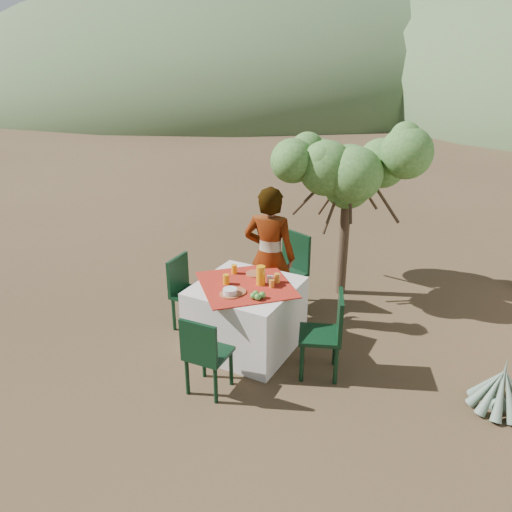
{
  "coord_description": "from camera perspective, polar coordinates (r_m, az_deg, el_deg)",
  "views": [
    {
      "loc": [
        2.06,
        -3.96,
        3.05
      ],
      "look_at": [
        -0.4,
        0.6,
        0.92
      ],
      "focal_mm": 35.0,
      "sensor_mm": 36.0,
      "label": 1
    }
  ],
  "objects": [
    {
      "name": "glass_far",
      "position": [
        5.54,
        -2.51,
        -1.51
      ],
      "size": [
        0.06,
        0.06,
        0.1
      ],
      "primitive_type": "cylinder",
      "color": "orange",
      "rests_on": "table"
    },
    {
      "name": "ground",
      "position": [
        5.41,
        0.7,
        -12.0
      ],
      "size": [
        160.0,
        160.0,
        0.0
      ],
      "primitive_type": "plane",
      "color": "#382919",
      "rests_on": "ground"
    },
    {
      "name": "white_bowl",
      "position": [
        5.07,
        -2.98,
        -4.04
      ],
      "size": [
        0.15,
        0.15,
        0.05
      ],
      "primitive_type": "cylinder",
      "color": "silver",
      "rests_on": "bowl_plate"
    },
    {
      "name": "napkin_holder",
      "position": [
        5.31,
        1.61,
        -2.7
      ],
      "size": [
        0.07,
        0.06,
        0.08
      ],
      "primitive_type": "cube",
      "rotation": [
        0.0,
        0.0,
        0.38
      ],
      "color": "silver",
      "rests_on": "table"
    },
    {
      "name": "bowl_plate",
      "position": [
        5.08,
        -2.97,
        -4.37
      ],
      "size": [
        0.22,
        0.22,
        0.01
      ],
      "primitive_type": "cylinder",
      "color": "brown",
      "rests_on": "table"
    },
    {
      "name": "hill_near_left",
      "position": [
        39.56,
        -2.33,
        17.89
      ],
      "size": [
        40.0,
        40.0,
        16.0
      ],
      "primitive_type": "ellipsoid",
      "color": "#344F2C",
      "rests_on": "ground"
    },
    {
      "name": "jar_left",
      "position": [
        5.22,
        1.81,
        -3.16
      ],
      "size": [
        0.05,
        0.05,
        0.09
      ],
      "primitive_type": "cylinder",
      "color": "orange",
      "rests_on": "table"
    },
    {
      "name": "chair_left",
      "position": [
        5.89,
        -7.96,
        -3.76
      ],
      "size": [
        0.42,
        0.42,
        0.87
      ],
      "rotation": [
        0.0,
        0.0,
        1.63
      ],
      "color": "black",
      "rests_on": "ground"
    },
    {
      "name": "juice_pitcher",
      "position": [
        5.25,
        0.54,
        -2.23
      ],
      "size": [
        0.1,
        0.1,
        0.21
      ],
      "primitive_type": "cylinder",
      "color": "orange",
      "rests_on": "table"
    },
    {
      "name": "chair_near",
      "position": [
        4.75,
        -5.89,
        -10.92
      ],
      "size": [
        0.4,
        0.4,
        0.82
      ],
      "rotation": [
        0.0,
        0.0,
        3.2
      ],
      "color": "black",
      "rests_on": "ground"
    },
    {
      "name": "shrub_tree",
      "position": [
        6.44,
        11.19,
        8.75
      ],
      "size": [
        1.7,
        1.67,
        2.0
      ],
      "color": "#4B3525",
      "rests_on": "ground"
    },
    {
      "name": "hill_far_center",
      "position": [
        56.37,
        23.27,
        17.54
      ],
      "size": [
        60.0,
        60.0,
        24.0
      ],
      "primitive_type": "ellipsoid",
      "color": "slate",
      "rests_on": "ground"
    },
    {
      "name": "table",
      "position": [
        5.48,
        -1.13,
        -6.84
      ],
      "size": [
        1.3,
        1.3,
        0.76
      ],
      "color": "silver",
      "rests_on": "ground"
    },
    {
      "name": "person",
      "position": [
        5.79,
        1.55,
        -0.11
      ],
      "size": [
        0.68,
        0.51,
        1.68
      ],
      "primitive_type": "imported",
      "rotation": [
        0.0,
        0.0,
        3.33
      ],
      "color": "#8C6651",
      "rests_on": "ground"
    },
    {
      "name": "chair_right",
      "position": [
        5.03,
        8.21,
        -8.47
      ],
      "size": [
        0.53,
        0.53,
        0.89
      ],
      "rotation": [
        0.0,
        0.0,
        5.09
      ],
      "color": "black",
      "rests_on": "ground"
    },
    {
      "name": "chair_far",
      "position": [
        6.25,
        3.77,
        -1.33
      ],
      "size": [
        0.58,
        0.58,
        0.99
      ],
      "rotation": [
        0.0,
        0.0,
        -0.35
      ],
      "color": "black",
      "rests_on": "ground"
    },
    {
      "name": "plate_near",
      "position": [
        5.13,
        -2.37,
        -4.11
      ],
      "size": [
        0.22,
        0.22,
        0.01
      ],
      "primitive_type": "cylinder",
      "color": "brown",
      "rests_on": "table"
    },
    {
      "name": "agave",
      "position": [
        5.19,
        26.19,
        -13.56
      ],
      "size": [
        0.56,
        0.57,
        0.6
      ],
      "rotation": [
        0.0,
        0.0,
        -0.3
      ],
      "color": "slate",
      "rests_on": "ground"
    },
    {
      "name": "jar_right",
      "position": [
        5.33,
        2.42,
        -2.51
      ],
      "size": [
        0.06,
        0.06,
        0.1
      ],
      "primitive_type": "cylinder",
      "color": "orange",
      "rests_on": "table"
    },
    {
      "name": "plate_far",
      "position": [
        5.53,
        -0.1,
        -2.03
      ],
      "size": [
        0.21,
        0.21,
        0.01
      ],
      "primitive_type": "cylinder",
      "color": "brown",
      "rests_on": "table"
    },
    {
      "name": "glass_near",
      "position": [
        5.29,
        -3.43,
        -2.68
      ],
      "size": [
        0.07,
        0.07,
        0.11
      ],
      "primitive_type": "cylinder",
      "color": "orange",
      "rests_on": "table"
    },
    {
      "name": "fruit_cluster",
      "position": [
        4.99,
        0.15,
        -4.52
      ],
      "size": [
        0.14,
        0.13,
        0.07
      ],
      "color": "#48832F",
      "rests_on": "table"
    }
  ]
}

